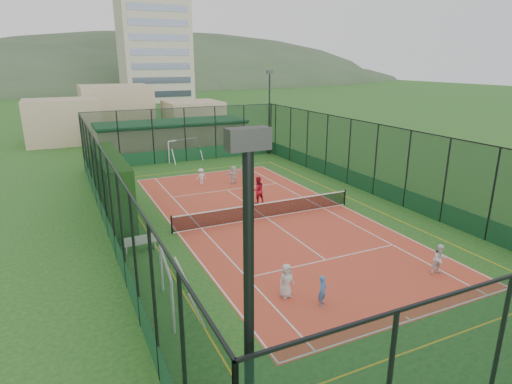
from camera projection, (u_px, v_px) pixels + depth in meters
ground at (266, 218)px, 25.92m from camera, size 300.00×300.00×0.00m
court_slab at (266, 218)px, 25.92m from camera, size 11.17×23.97×0.01m
tennis_net at (266, 209)px, 25.76m from camera, size 11.67×0.12×1.06m
perimeter_fence at (266, 178)px, 25.18m from camera, size 18.12×34.12×5.00m
floodlight_ne at (269, 113)px, 42.57m from camera, size 0.60×0.26×8.25m
clubhouse at (172, 137)px, 44.49m from camera, size 15.20×7.20×3.15m
apartment_tower at (153, 34)px, 97.34m from camera, size 15.00×12.00×30.00m
distant_hills at (83, 87)px, 155.69m from camera, size 200.00×60.00×24.00m
hedge_left at (112, 187)px, 25.33m from camera, size 1.33×8.88×3.88m
white_bench at (140, 242)px, 21.28m from camera, size 1.62×0.50×0.91m
futsal_goal_near at (167, 286)px, 15.99m from camera, size 3.24×1.25×2.04m
futsal_goal_far at (183, 150)px, 40.44m from camera, size 3.28×1.83×2.03m
child_near_left at (286, 281)px, 17.00m from camera, size 0.75×0.53×1.42m
child_near_mid at (323, 290)px, 16.47m from camera, size 0.54×0.50×1.23m
child_near_right at (440, 259)px, 18.86m from camera, size 0.76×0.63×1.41m
child_far_left at (201, 177)px, 32.62m from camera, size 0.90×0.61×1.28m
child_far_right at (243, 171)px, 34.54m from camera, size 0.74×0.56×1.17m
child_far_back at (233, 175)px, 32.95m from camera, size 1.32×0.48×1.40m
coach at (258, 190)px, 28.26m from camera, size 0.89×0.70×1.83m
tennis_balls at (265, 210)px, 27.20m from camera, size 4.88×1.47×0.07m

